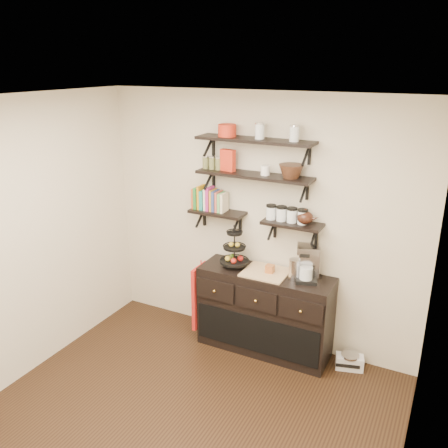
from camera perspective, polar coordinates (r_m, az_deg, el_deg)
floor at (r=4.37m, az=-6.25°, el=-23.85°), size 3.50×3.50×0.00m
ceiling at (r=3.22m, az=-8.01°, el=14.17°), size 3.50×3.50×0.02m
back_wall at (r=5.02m, az=4.11°, el=0.22°), size 3.50×0.02×2.70m
left_wall at (r=4.73m, az=-24.98°, el=-2.79°), size 0.02×3.50×2.70m
right_wall at (r=3.09m, az=22.04°, el=-14.01°), size 0.02×3.50×2.70m
shelf_top at (r=4.69m, az=3.73°, el=10.01°), size 1.20×0.27×0.23m
shelf_mid at (r=4.75m, az=3.64°, el=5.84°), size 1.20×0.27×0.23m
shelf_low_left at (r=5.06m, az=-0.77°, el=1.37°), size 0.60×0.25×0.23m
shelf_low_right at (r=4.75m, az=8.24°, el=-0.04°), size 0.60×0.25×0.23m
cookbooks at (r=5.05m, az=-1.46°, el=2.95°), size 0.40×0.15×0.26m
glass_canisters at (r=4.74m, az=7.54°, el=1.06°), size 0.43×0.10×0.13m
sideboard at (r=5.12m, az=4.91°, el=-10.44°), size 1.40×0.50×0.92m
fruit_stand at (r=4.98m, az=1.29°, el=-3.50°), size 0.30×0.30×0.45m
candle at (r=4.87m, az=5.54°, el=-5.38°), size 0.08×0.08×0.08m
coffee_maker at (r=4.73m, az=10.06°, el=-4.72°), size 0.25×0.25×0.38m
thermal_carafe at (r=4.75m, az=8.46°, el=-5.45°), size 0.11×0.11×0.22m
apron at (r=5.29m, az=-2.91°, el=-8.62°), size 0.04×0.31×0.72m
radio at (r=5.15m, az=14.86°, el=-15.70°), size 0.30×0.22×0.16m
recipe_box at (r=4.84m, az=0.46°, el=7.68°), size 0.17×0.09×0.22m
walnut_bowl at (r=4.60m, az=8.08°, el=6.30°), size 0.24×0.24×0.13m
ramekins at (r=4.69m, az=4.99°, el=6.46°), size 0.09×0.09×0.10m
teapot at (r=4.68m, az=9.75°, el=0.89°), size 0.24×0.20×0.16m
red_pot at (r=4.80m, az=0.38°, el=11.20°), size 0.18×0.18×0.12m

